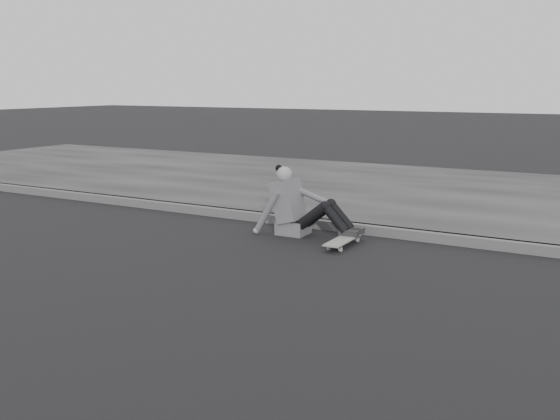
{
  "coord_description": "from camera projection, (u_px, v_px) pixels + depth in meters",
  "views": [
    {
      "loc": [
        2.64,
        -4.76,
        1.87
      ],
      "look_at": [
        -0.62,
        1.22,
        0.5
      ],
      "focal_mm": 40.0,
      "sensor_mm": 36.0,
      "label": 1
    }
  ],
  "objects": [
    {
      "name": "sidewalk",
      "position": [
        437.0,
        194.0,
        10.51
      ],
      "size": [
        24.0,
        6.0,
        0.12
      ],
      "primitive_type": "cube",
      "color": "#323232",
      "rests_on": "ground"
    },
    {
      "name": "curb",
      "position": [
        374.0,
        230.0,
        7.91
      ],
      "size": [
        24.0,
        0.16,
        0.12
      ],
      "primitive_type": "cube",
      "color": "#515151",
      "rests_on": "ground"
    },
    {
      "name": "skateboard",
      "position": [
        343.0,
        240.0,
        7.36
      ],
      "size": [
        0.2,
        0.78,
        0.09
      ],
      "color": "#9F9F9A",
      "rests_on": "ground"
    },
    {
      "name": "seated_woman",
      "position": [
        298.0,
        207.0,
        7.86
      ],
      "size": [
        1.38,
        0.46,
        0.88
      ],
      "color": "#59595C",
      "rests_on": "ground"
    },
    {
      "name": "ground",
      "position": [
        276.0,
        293.0,
        5.7
      ],
      "size": [
        80.0,
        80.0,
        0.0
      ],
      "primitive_type": "plane",
      "color": "black",
      "rests_on": "ground"
    }
  ]
}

